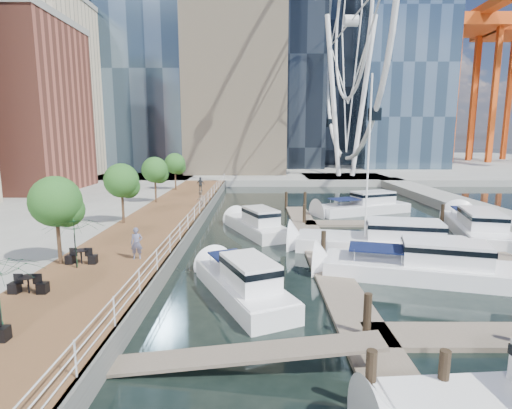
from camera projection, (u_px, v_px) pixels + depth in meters
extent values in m
plane|color=black|center=(283.00, 315.00, 17.05)|extent=(520.00, 520.00, 0.00)
cube|color=brown|center=(158.00, 227.00, 31.78)|extent=(6.00, 60.00, 1.00)
cube|color=#595954|center=(196.00, 227.00, 31.77)|extent=(0.25, 60.00, 1.00)
cube|color=gray|center=(261.00, 162.00, 117.55)|extent=(200.00, 114.00, 1.00)
cube|color=gray|center=(487.00, 215.00, 36.65)|extent=(4.00, 60.00, 1.00)
cube|color=gray|center=(345.00, 179.00, 68.22)|extent=(14.00, 12.00, 1.00)
cube|color=#6D6051|center=(318.00, 249.00, 26.89)|extent=(2.00, 32.00, 0.20)
cube|color=#6D6051|center=(419.00, 258.00, 24.91)|extent=(12.00, 2.00, 0.20)
cube|color=#6D6051|center=(373.00, 224.00, 34.77)|extent=(12.00, 2.00, 0.20)
cube|color=brown|center=(21.00, 109.00, 48.82)|extent=(12.00, 14.00, 20.00)
cube|color=#BCAD8E|center=(40.00, 90.00, 63.94)|extent=(14.00, 16.00, 28.00)
cylinder|color=white|center=(333.00, 98.00, 65.98)|extent=(0.80, 0.80, 26.00)
cylinder|color=white|center=(363.00, 98.00, 65.97)|extent=(0.80, 0.80, 26.00)
torus|color=white|center=(351.00, 21.00, 63.98)|extent=(0.70, 44.70, 44.70)
cylinder|color=#3F2B1C|center=(59.00, 241.00, 20.66)|extent=(0.20, 0.20, 2.40)
sphere|color=#265B1E|center=(56.00, 201.00, 20.31)|extent=(2.60, 2.60, 2.60)
cylinder|color=#3F2B1C|center=(123.00, 208.00, 30.52)|extent=(0.20, 0.20, 2.40)
sphere|color=#265B1E|center=(121.00, 180.00, 30.17)|extent=(2.60, 2.60, 2.60)
cylinder|color=#3F2B1C|center=(156.00, 191.00, 40.38)|extent=(0.20, 0.20, 2.40)
sphere|color=#265B1E|center=(155.00, 170.00, 40.03)|extent=(2.60, 2.60, 2.60)
cylinder|color=#3F2B1C|center=(176.00, 180.00, 50.24)|extent=(0.20, 0.20, 2.40)
sphere|color=#265B1E|center=(175.00, 163.00, 49.89)|extent=(2.60, 2.60, 2.60)
imported|color=#52546E|center=(137.00, 243.00, 21.54)|extent=(0.69, 0.51, 1.74)
imported|color=gray|center=(200.00, 199.00, 37.58)|extent=(0.65, 0.80, 1.57)
imported|color=#31373D|center=(201.00, 184.00, 48.54)|extent=(1.14, 0.80, 1.80)
imported|color=#0E3618|center=(75.00, 243.00, 19.93)|extent=(3.15, 3.19, 2.57)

